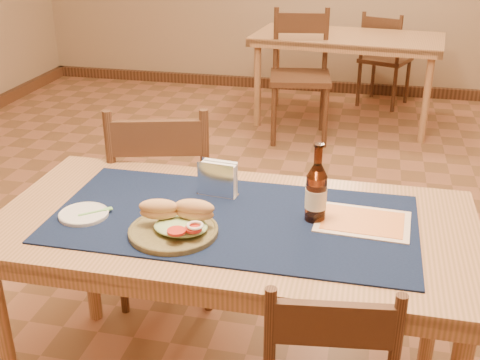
% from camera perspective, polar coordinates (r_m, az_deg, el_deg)
% --- Properties ---
extents(main_table, '(1.60, 0.80, 0.75)m').
position_cam_1_polar(main_table, '(2.05, -0.62, -5.79)').
color(main_table, '#AC7751').
rests_on(main_table, ground).
extents(placemat, '(1.20, 0.60, 0.01)m').
position_cam_1_polar(placemat, '(2.01, -0.63, -3.68)').
color(placemat, '#0F1A37').
rests_on(placemat, main_table).
extents(baseboard, '(6.00, 7.00, 0.10)m').
position_cam_1_polar(baseboard, '(3.04, 2.92, -8.47)').
color(baseboard, '#4F2F1C').
rests_on(baseboard, ground).
extents(back_table, '(1.59, 0.90, 0.75)m').
position_cam_1_polar(back_table, '(5.15, 10.13, 12.47)').
color(back_table, '#AC7751').
rests_on(back_table, ground).
extents(chair_main_far, '(0.55, 0.55, 0.97)m').
position_cam_1_polar(chair_main_far, '(2.73, -7.20, -1.74)').
color(chair_main_far, '#4F2F1C').
rests_on(chair_main_far, ground).
extents(chair_back_near, '(0.53, 0.53, 1.00)m').
position_cam_1_polar(chair_back_near, '(4.81, 5.73, 10.05)').
color(chair_back_near, '#4F2F1C').
rests_on(chair_back_near, ground).
extents(chair_back_far, '(0.52, 0.52, 0.87)m').
position_cam_1_polar(chair_back_far, '(5.76, 13.51, 11.20)').
color(chair_back_far, '#4F2F1C').
rests_on(chair_back_far, ground).
extents(sandwich_plate, '(0.29, 0.29, 0.11)m').
position_cam_1_polar(sandwich_plate, '(1.91, -6.10, -4.27)').
color(sandwich_plate, brown).
rests_on(sandwich_plate, placemat).
extents(side_plate, '(0.17, 0.17, 0.01)m').
position_cam_1_polar(side_plate, '(2.08, -14.60, -3.12)').
color(side_plate, silver).
rests_on(side_plate, placemat).
extents(fork, '(0.10, 0.09, 0.00)m').
position_cam_1_polar(fork, '(2.07, -13.30, -2.89)').
color(fork, '#77C26A').
rests_on(fork, side_plate).
extents(beer_bottle, '(0.07, 0.07, 0.27)m').
position_cam_1_polar(beer_bottle, '(1.97, 7.23, -1.17)').
color(beer_bottle, '#4D210D').
rests_on(beer_bottle, placemat).
extents(napkin_holder, '(0.15, 0.07, 0.13)m').
position_cam_1_polar(napkin_holder, '(2.14, -2.13, 0.03)').
color(napkin_holder, white).
rests_on(napkin_holder, placemat).
extents(menu_card, '(0.31, 0.24, 0.01)m').
position_cam_1_polar(menu_card, '(2.02, 11.57, -3.87)').
color(menu_card, beige).
rests_on(menu_card, placemat).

